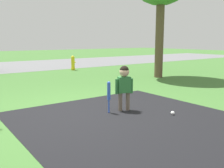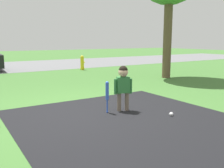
# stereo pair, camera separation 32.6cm
# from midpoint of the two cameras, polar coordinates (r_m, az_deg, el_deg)

# --- Properties ---
(ground_plane) EXTENTS (60.00, 60.00, 0.00)m
(ground_plane) POSITION_cam_midpoint_polar(r_m,az_deg,el_deg) (4.87, -3.85, -6.38)
(ground_plane) COLOR #3D6B2D
(driveway_strip) EXTENTS (3.67, 7.00, 0.01)m
(driveway_strip) POSITION_cam_midpoint_polar(r_m,az_deg,el_deg) (3.33, 24.16, -15.12)
(driveway_strip) COLOR black
(driveway_strip) RESTS_ON ground
(street_strip) EXTENTS (40.00, 6.00, 0.01)m
(street_strip) POSITION_cam_midpoint_polar(r_m,az_deg,el_deg) (14.20, -23.41, 3.65)
(street_strip) COLOR slate
(street_strip) RESTS_ON ground
(child) EXTENTS (0.34, 0.21, 0.89)m
(child) POSITION_cam_midpoint_polar(r_m,az_deg,el_deg) (4.82, 4.50, 0.48)
(child) COLOR #6B5B4C
(child) RESTS_ON ground
(baseball_bat) EXTENTS (0.06, 0.06, 0.61)m
(baseball_bat) POSITION_cam_midpoint_polar(r_m,az_deg,el_deg) (4.70, 0.88, -1.98)
(baseball_bat) COLOR blue
(baseball_bat) RESTS_ON ground
(sports_ball) EXTENTS (0.07, 0.07, 0.07)m
(sports_ball) POSITION_cam_midpoint_polar(r_m,az_deg,el_deg) (4.75, 15.34, -6.68)
(sports_ball) COLOR white
(sports_ball) RESTS_ON ground
(fire_hydrant) EXTENTS (0.23, 0.20, 0.67)m
(fire_hydrant) POSITION_cam_midpoint_polar(r_m,az_deg,el_deg) (11.71, -6.03, 4.82)
(fire_hydrant) COLOR yellow
(fire_hydrant) RESTS_ON ground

